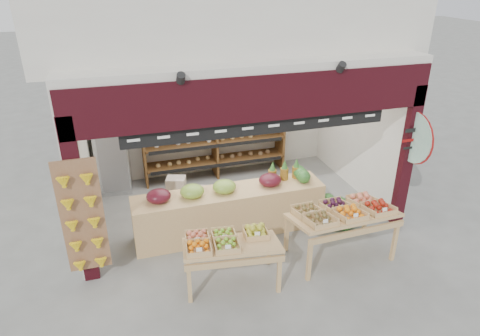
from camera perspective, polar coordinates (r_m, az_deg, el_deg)
name	(u,v)px	position (r m, az deg, el deg)	size (l,w,h in m)	color
ground	(241,216)	(8.37, 0.14, -6.42)	(60.00, 60.00, 0.00)	slate
banana_board	(83,220)	(6.55, -20.20, -6.54)	(0.60, 0.15, 1.80)	#8B603F
gift_sign	(414,138)	(7.91, 22.20, 3.78)	(0.04, 0.93, 0.92)	#B1DFC3
back_shelving	(214,125)	(9.54, -3.43, 5.68)	(3.22, 0.53, 1.97)	brown
refrigerator	(112,153)	(9.38, -16.68, 1.93)	(0.66, 0.66, 1.71)	silver
cardboard_stack	(187,195)	(8.67, -7.05, -3.64)	(1.06, 0.76, 0.64)	beige
mid_counter	(229,210)	(7.66, -1.46, -5.62)	(3.40, 0.68, 1.07)	tan
display_table_left	(225,243)	(6.40, -2.06, -9.92)	(1.52, 0.98, 0.93)	tan
display_table_right	(343,212)	(7.08, 13.52, -5.76)	(1.69, 0.98, 1.05)	tan
watermelon_pile	(337,214)	(8.27, 12.87, -5.95)	(0.75, 0.72, 0.55)	#1A501C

